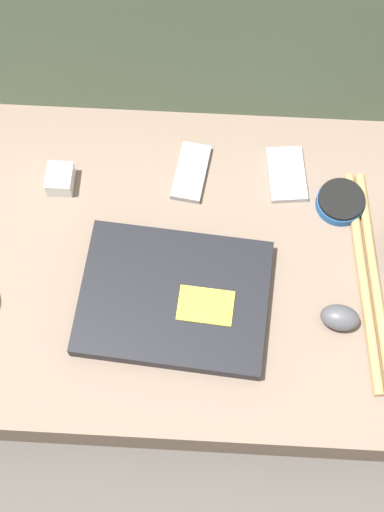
{
  "coord_description": "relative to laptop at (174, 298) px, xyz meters",
  "views": [
    {
      "loc": [
        0.03,
        -0.47,
        1.24
      ],
      "look_at": [
        0.0,
        0.0,
        0.14
      ],
      "focal_mm": 50.0,
      "sensor_mm": 36.0,
      "label": 1
    }
  ],
  "objects": [
    {
      "name": "couch_backrest",
      "position": [
        0.03,
        0.48,
        0.09
      ],
      "size": [
        1.06,
        0.2,
        0.45
      ],
      "color": "#60755B",
      "rests_on": "ground_plane"
    },
    {
      "name": "speaker_puck",
      "position": [
        0.28,
        0.2,
        -0.0
      ],
      "size": [
        0.08,
        0.08,
        0.03
      ],
      "color": "#1E569E",
      "rests_on": "couch_seat"
    },
    {
      "name": "couch_seat",
      "position": [
        0.03,
        0.07,
        -0.07
      ],
      "size": [
        1.06,
        0.6,
        0.12
      ],
      "color": "#7A6656",
      "rests_on": "ground_plane"
    },
    {
      "name": "computer_mouse",
      "position": [
        0.27,
        -0.02,
        0.01
      ],
      "size": [
        0.07,
        0.05,
        0.04
      ],
      "rotation": [
        0.0,
        0.0,
        -0.14
      ],
      "color": "#4C4C51",
      "rests_on": "couch_seat"
    },
    {
      "name": "phone_silver",
      "position": [
        0.01,
        0.24,
        -0.01
      ],
      "size": [
        0.07,
        0.12,
        0.01
      ],
      "rotation": [
        0.0,
        0.0,
        -0.14
      ],
      "color": "#99999E",
      "rests_on": "couch_seat"
    },
    {
      "name": "drumstick_pair",
      "position": [
        0.32,
        0.05,
        -0.01
      ],
      "size": [
        0.07,
        0.4,
        0.02
      ],
      "rotation": [
        0.0,
        0.0,
        0.09
      ],
      "color": "tan",
      "rests_on": "couch_seat"
    },
    {
      "name": "laptop",
      "position": [
        0.0,
        0.0,
        0.0
      ],
      "size": [
        0.33,
        0.26,
        0.03
      ],
      "rotation": [
        0.0,
        0.0,
        -0.08
      ],
      "color": "black",
      "rests_on": "couch_seat"
    },
    {
      "name": "charger_brick",
      "position": [
        -0.22,
        0.21,
        0.0
      ],
      "size": [
        0.05,
        0.05,
        0.03
      ],
      "color": "silver",
      "rests_on": "couch_seat"
    },
    {
      "name": "ground_plane",
      "position": [
        0.03,
        0.07,
        -0.13
      ],
      "size": [
        8.0,
        8.0,
        0.0
      ],
      "primitive_type": "plane",
      "color": "#4C4742"
    },
    {
      "name": "phone_small",
      "position": [
        0.19,
        0.25,
        -0.01
      ],
      "size": [
        0.08,
        0.11,
        0.01
      ],
      "rotation": [
        0.0,
        0.0,
        0.11
      ],
      "color": "#B7B7BC",
      "rests_on": "couch_seat"
    }
  ]
}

